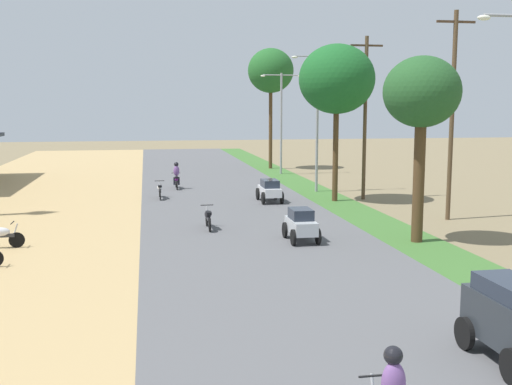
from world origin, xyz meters
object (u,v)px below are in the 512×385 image
Objects in this scene: median_tree_nearest at (422,95)px; median_tree_second at (337,80)px; median_tree_third at (271,71)px; car_hatchback_silver at (301,224)px; streetlamp_far at (281,116)px; motorbike_ahead_fourth at (176,176)px; motorbike_ahead_third at (160,190)px; motorbike_ahead_second at (208,217)px; car_sedan_white at (270,189)px; streetlamp_mid at (317,113)px; utility_pole_far at (365,116)px; utility_pole_near at (452,113)px.

median_tree_second is at bearing 90.09° from median_tree_nearest.
median_tree_third is (0.04, 28.23, 2.37)m from median_tree_nearest.
median_tree_third reaches higher than car_hatchback_silver.
motorbike_ahead_fourth is at bearing -137.95° from streetlamp_far.
car_hatchback_silver is 1.11× the size of motorbike_ahead_third.
motorbike_ahead_second is at bearing -110.34° from streetlamp_far.
median_tree_second is 13.88m from streetlamp_far.
car_sedan_white is (-3.61, -17.74, -7.16)m from median_tree_third.
median_tree_second is 11.95m from car_hatchback_silver.
median_tree_second reaches higher than motorbike_ahead_second.
streetlamp_far is (0.00, 9.93, -0.31)m from streetlamp_mid.
median_tree_third is at bearing 89.87° from streetlamp_mid.
utility_pole_far reaches higher than motorbike_ahead_third.
streetlamp_far is 4.16× the size of motorbike_ahead_second.
motorbike_ahead_third is at bearing -121.08° from median_tree_third.
motorbike_ahead_third is (-4.99, 11.97, -0.17)m from car_hatchback_silver.
median_tree_second is 11.61m from motorbike_ahead_second.
streetlamp_mid is 1.08× the size of streetlamp_far.
utility_pole_near is (3.48, -9.76, 0.13)m from streetlamp_mid.
utility_pole_near is 11.82m from motorbike_ahead_second.
streetlamp_far reaches higher than motorbike_ahead_second.
median_tree_third is at bearing 95.90° from utility_pole_far.
median_tree_third reaches higher than streetlamp_mid.
motorbike_ahead_third is at bearing 112.63° from car_hatchback_silver.
median_tree_nearest is 11.17m from utility_pole_far.
car_sedan_white is (-5.39, -0.50, -3.88)m from utility_pole_far.
utility_pole_near is at bearing -40.91° from car_sedan_white.
median_tree_nearest reaches higher than car_hatchback_silver.
median_tree_second reaches higher than median_tree_nearest.
utility_pole_near is 17.41m from motorbike_ahead_fourth.
utility_pole_near is (3.45, -23.86, -3.06)m from median_tree_third.
motorbike_ahead_second is at bearing -138.73° from median_tree_second.
streetlamp_far is 4.16× the size of motorbike_ahead_third.
median_tree_nearest is 16.53m from motorbike_ahead_third.
median_tree_nearest is 0.85× the size of streetlamp_mid.
utility_pole_far reaches higher than motorbike_ahead_fourth.
streetlamp_mid reaches higher than motorbike_ahead_second.
median_tree_nearest is 19.14m from motorbike_ahead_fourth.
median_tree_nearest is at bearing -10.28° from car_hatchback_silver.
motorbike_ahead_second is at bearing 153.48° from median_tree_nearest.
car_sedan_white is at bearing -21.55° from motorbike_ahead_third.
median_tree_second is 6.78m from car_sedan_white.
streetlamp_mid is at bearing -17.21° from motorbike_ahead_fourth.
median_tree_second is (-0.02, 10.33, 0.98)m from median_tree_nearest.
utility_pole_far reaches higher than motorbike_ahead_second.
utility_pole_far is (1.78, -17.24, -3.28)m from median_tree_third.
median_tree_third is (0.06, 17.90, 1.39)m from median_tree_second.
motorbike_ahead_second is 1.00× the size of motorbike_ahead_third.
median_tree_nearest is at bearing -99.44° from utility_pole_far.
median_tree_nearest reaches higher than car_sedan_white.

